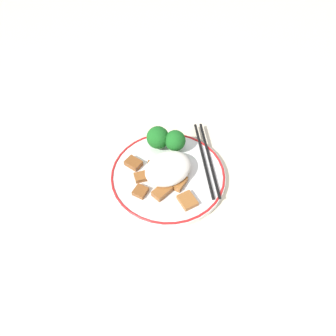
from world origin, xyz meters
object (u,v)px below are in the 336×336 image
at_px(plate, 168,175).
at_px(broccoli_back_left, 175,141).
at_px(chopsticks, 206,158).
at_px(broccoli_back_center, 158,138).

distance_m(plate, broccoli_back_left, 0.08).
relative_size(plate, chopsticks, 1.31).
distance_m(plate, chopsticks, 0.09).
distance_m(broccoli_back_left, chopsticks, 0.08).
bearing_deg(plate, broccoli_back_center, -114.90).
bearing_deg(chopsticks, broccoli_back_center, -60.30).
bearing_deg(broccoli_back_left, plate, 36.61).
bearing_deg(plate, broccoli_back_left, -143.39).
relative_size(broccoli_back_center, chopsticks, 0.29).
distance_m(plate, broccoli_back_center, 0.09).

